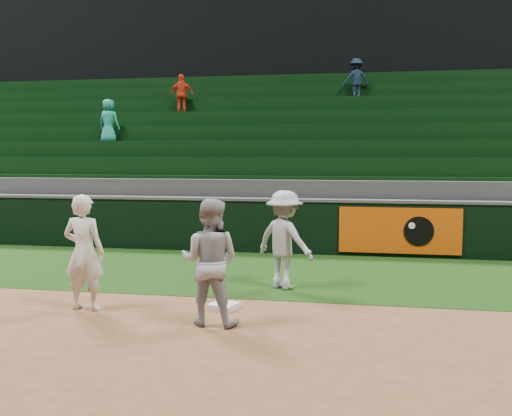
{
  "coord_description": "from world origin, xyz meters",
  "views": [
    {
      "loc": [
        2.15,
        -7.61,
        2.26
      ],
      "look_at": [
        0.33,
        2.3,
        1.3
      ],
      "focal_mm": 40.0,
      "sensor_mm": 36.0,
      "label": 1
    }
  ],
  "objects_px": {
    "first_baseman": "(84,252)",
    "base_coach": "(284,240)",
    "baserunner": "(210,262)",
    "first_base": "(224,306)"
  },
  "relations": [
    {
      "from": "first_baseman",
      "to": "base_coach",
      "type": "bearing_deg",
      "value": -144.16
    },
    {
      "from": "baserunner",
      "to": "first_base",
      "type": "bearing_deg",
      "value": -86.09
    },
    {
      "from": "first_baseman",
      "to": "baserunner",
      "type": "height_order",
      "value": "first_baseman"
    },
    {
      "from": "first_base",
      "to": "base_coach",
      "type": "distance_m",
      "value": 1.76
    },
    {
      "from": "first_base",
      "to": "first_baseman",
      "type": "height_order",
      "value": "first_baseman"
    },
    {
      "from": "first_base",
      "to": "baserunner",
      "type": "xyz_separation_m",
      "value": [
        -0.0,
        -0.76,
        0.8
      ]
    },
    {
      "from": "first_base",
      "to": "base_coach",
      "type": "height_order",
      "value": "base_coach"
    },
    {
      "from": "first_base",
      "to": "baserunner",
      "type": "distance_m",
      "value": 1.1
    },
    {
      "from": "baserunner",
      "to": "base_coach",
      "type": "relative_size",
      "value": 1.02
    },
    {
      "from": "first_baseman",
      "to": "base_coach",
      "type": "distance_m",
      "value": 3.23
    }
  ]
}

